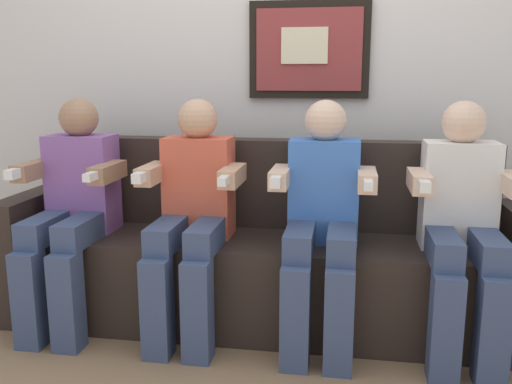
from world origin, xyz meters
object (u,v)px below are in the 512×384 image
Objects in this scene: couch at (262,261)px; person_right_center at (322,214)px; person_rightmost at (462,220)px; person_left_center at (193,209)px; person_leftmost at (72,205)px.

person_right_center is at bearing -29.37° from couch.
couch is 2.30× the size of person_rightmost.
person_right_center reaches higher than couch.
person_left_center is at bearing 180.00° from person_right_center.
person_leftmost is 1.00× the size of person_left_center.
person_left_center is at bearing 0.00° from person_leftmost.
person_leftmost and person_left_center have the same top height.
person_left_center is at bearing -150.64° from couch.
couch is at bearing 10.62° from person_leftmost.
person_leftmost is 1.00× the size of person_right_center.
person_right_center is (1.20, 0.00, 0.00)m from person_leftmost.
person_leftmost reaches higher than couch.
person_right_center and person_rightmost have the same top height.
person_rightmost is at bearing 0.00° from person_leftmost.
person_right_center is 1.00× the size of person_rightmost.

